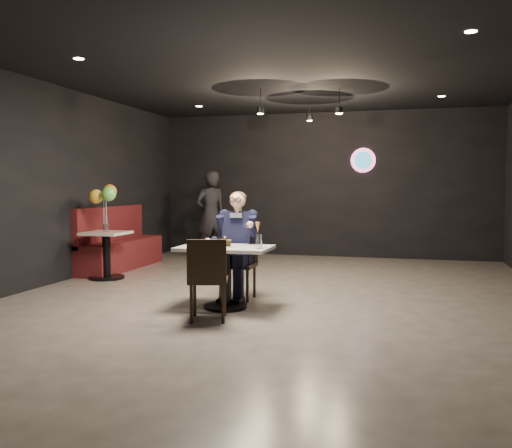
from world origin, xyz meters
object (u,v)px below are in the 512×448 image
(side_table, at_px, (106,254))
(main_table, at_px, (225,277))
(chair_near, at_px, (208,278))
(sundae_glass, at_px, (259,241))
(passerby, at_px, (211,214))
(seated_man, at_px, (238,244))
(chair_far, at_px, (238,264))
(booth_bench, at_px, (121,238))
(balloon_vase, at_px, (106,228))

(side_table, bearing_deg, main_table, -31.10)
(chair_near, bearing_deg, main_table, 74.58)
(sundae_glass, distance_m, passerby, 4.97)
(seated_man, relative_size, sundae_glass, 8.85)
(chair_near, relative_size, side_table, 1.16)
(sundae_glass, relative_size, passerby, 0.09)
(chair_far, xyz_separation_m, chair_near, (0.00, -1.14, 0.00))
(chair_far, distance_m, booth_bench, 3.40)
(chair_near, relative_size, booth_bench, 0.41)
(sundae_glass, bearing_deg, chair_near, -130.76)
(balloon_vase, bearing_deg, booth_bench, 106.70)
(seated_man, bearing_deg, balloon_vase, 159.11)
(booth_bench, distance_m, passerby, 2.17)
(booth_bench, height_order, passerby, passerby)
(main_table, relative_size, chair_near, 1.20)
(sundae_glass, height_order, balloon_vase, sundae_glass)
(seated_man, height_order, booth_bench, seated_man)
(main_table, bearing_deg, booth_bench, 138.09)
(chair_near, distance_m, passerby, 5.29)
(booth_bench, bearing_deg, balloon_vase, -73.30)
(main_table, height_order, chair_far, chair_far)
(booth_bench, height_order, balloon_vase, booth_bench)
(passerby, bearing_deg, chair_far, 72.26)
(chair_near, distance_m, booth_bench, 4.16)
(seated_man, distance_m, sundae_glass, 0.77)
(chair_far, bearing_deg, chair_near, -90.00)
(sundae_glass, relative_size, booth_bench, 0.07)
(seated_man, xyz_separation_m, booth_bench, (-2.78, 1.95, -0.16))
(chair_far, xyz_separation_m, balloon_vase, (-2.48, 0.95, 0.36))
(chair_near, height_order, passerby, passerby)
(chair_far, bearing_deg, booth_bench, 145.01)
(chair_near, height_order, booth_bench, booth_bench)
(chair_far, bearing_deg, side_table, 159.11)
(chair_far, xyz_separation_m, side_table, (-2.48, 0.95, -0.06))
(seated_man, bearing_deg, chair_near, -90.00)
(main_table, bearing_deg, passerby, 111.84)
(chair_near, height_order, side_table, chair_near)
(chair_near, height_order, sundae_glass, chair_near)
(side_table, bearing_deg, balloon_vase, -90.00)
(main_table, xyz_separation_m, side_table, (-2.48, 1.50, 0.02))
(sundae_glass, relative_size, side_table, 0.20)
(balloon_vase, bearing_deg, passerby, 75.85)
(seated_man, relative_size, booth_bench, 0.65)
(chair_far, distance_m, passerby, 4.23)
(booth_bench, distance_m, side_table, 1.06)
(chair_far, bearing_deg, main_table, -90.00)
(chair_far, height_order, passerby, passerby)
(booth_bench, bearing_deg, seated_man, -34.99)
(balloon_vase, height_order, passerby, passerby)
(main_table, bearing_deg, side_table, 148.90)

